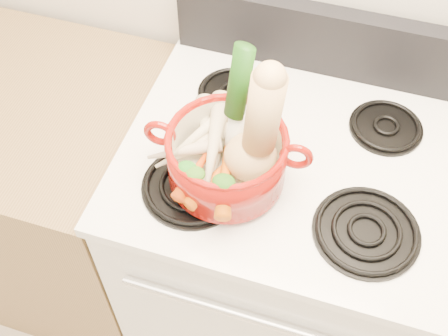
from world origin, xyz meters
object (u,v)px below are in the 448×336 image
(stove_body, at_px, (278,256))
(leek, at_px, (236,108))
(dutch_oven, at_px, (227,157))
(squash, at_px, (252,127))

(stove_body, bearing_deg, leek, -148.22)
(dutch_oven, distance_m, leek, 0.12)
(leek, bearing_deg, stove_body, 50.39)
(stove_body, distance_m, leek, 0.69)
(stove_body, distance_m, squash, 0.69)
(stove_body, xyz_separation_m, leek, (-0.12, -0.07, 0.68))
(stove_body, relative_size, leek, 3.14)
(dutch_oven, xyz_separation_m, squash, (0.05, 0.01, 0.11))
(dutch_oven, relative_size, leek, 0.86)
(stove_body, relative_size, dutch_oven, 3.64)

